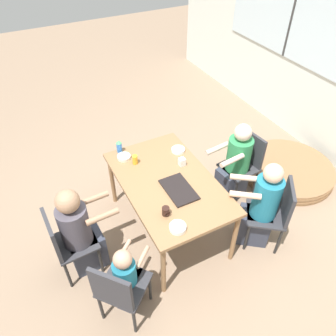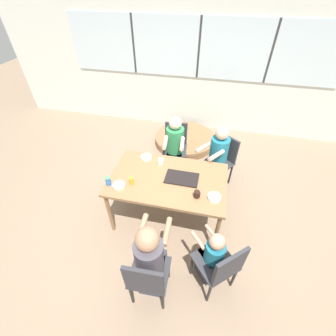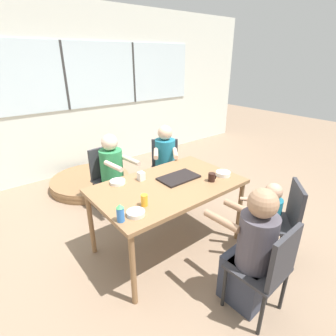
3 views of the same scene
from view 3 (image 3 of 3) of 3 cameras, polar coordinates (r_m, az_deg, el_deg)
The scene contains 20 objects.
ground_plane at distance 3.10m, azimuth 0.00°, elevation -16.27°, with size 16.00×16.00×0.00m, color #8C725B.
wall_back_with_windows at distance 4.83m, azimuth -21.25°, elevation 15.15°, with size 8.40×0.08×2.80m.
dining_table at distance 2.71m, azimuth 0.00°, elevation -4.75°, with size 1.50×0.93×0.77m.
chair_for_woman_green_shirt at distance 3.62m, azimuth -13.15°, elevation -1.16°, with size 0.44×0.44×0.86m.
chair_for_man_blue_shirt at distance 2.24m, azimuth 21.26°, elevation -19.25°, with size 0.42×0.42×0.86m.
chair_for_man_teal_shirt at distance 3.84m, azimuth -0.68°, elevation 0.92°, with size 0.56×0.56×0.86m.
chair_for_toddler at distance 2.87m, azimuth 23.84°, elevation -9.56°, with size 0.56×0.56×0.86m.
person_woman_green_shirt at distance 3.50m, azimuth -11.65°, elevation -2.27°, with size 0.36×0.57×1.09m.
person_man_blue_shirt at distance 2.30m, azimuth 17.54°, elevation -17.54°, with size 0.34×0.56×1.12m.
person_man_teal_shirt at distance 3.69m, azimuth -0.61°, elevation -0.04°, with size 0.53×0.57×1.12m.
person_toddler at distance 2.89m, azimuth 20.37°, elevation -11.38°, with size 0.40×0.42×0.86m.
food_tray_dark at distance 2.80m, azimuth 2.33°, elevation -2.10°, with size 0.42×0.26×0.02m.
coffee_mug at distance 2.76m, azimuth 9.52°, elevation -1.98°, with size 0.08×0.07×0.09m.
sippy_cup at distance 2.11m, azimuth -10.35°, elevation -9.52°, with size 0.06×0.06×0.16m.
juice_glass at distance 2.30m, azimuth -5.18°, elevation -7.00°, with size 0.06×0.06×0.11m.
milk_carton_small at distance 2.77m, azimuth -5.87°, elevation -1.76°, with size 0.07×0.07×0.09m.
bowl_white_shallow at distance 2.20m, azimuth -7.03°, elevation -9.72°, with size 0.15×0.15×0.04m.
bowl_cereal at distance 2.93m, azimuth 11.91°, elevation -1.20°, with size 0.16×0.16×0.04m.
bowl_fruit at distance 2.74m, azimuth -10.92°, elevation -3.01°, with size 0.16×0.16×0.03m.
folded_table_stack at distance 4.48m, azimuth -16.44°, elevation -2.85°, with size 1.26×1.26×0.15m.
Camera 3 is at (-1.50, -1.86, 1.97)m, focal length 28.00 mm.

